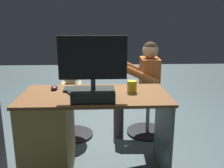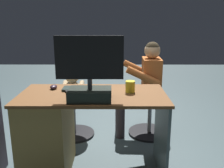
{
  "view_description": "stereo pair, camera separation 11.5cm",
  "coord_description": "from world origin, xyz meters",
  "px_view_note": "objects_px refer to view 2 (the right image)",
  "views": [
    {
      "loc": [
        -0.05,
        2.4,
        1.35
      ],
      "look_at": [
        -0.16,
        0.02,
        0.72
      ],
      "focal_mm": 40.22,
      "sensor_mm": 36.0,
      "label": 1
    },
    {
      "loc": [
        -0.17,
        2.41,
        1.35
      ],
      "look_at": [
        -0.16,
        0.02,
        0.72
      ],
      "focal_mm": 40.22,
      "sensor_mm": 36.0,
      "label": 2
    }
  ],
  "objects_px": {
    "keyboard": "(87,89)",
    "computer_mouse": "(54,87)",
    "monitor": "(90,80)",
    "cup": "(130,87)",
    "teddy_bear": "(73,84)",
    "visitor_chair": "(150,113)",
    "tv_remote": "(69,92)",
    "desk": "(57,131)",
    "office_chair_teddy": "(74,113)",
    "person": "(144,82)"
  },
  "relations": [
    {
      "from": "monitor",
      "to": "cup",
      "type": "relative_size",
      "value": 5.17
    },
    {
      "from": "office_chair_teddy",
      "to": "person",
      "type": "bearing_deg",
      "value": -177.67
    },
    {
      "from": "tv_remote",
      "to": "office_chair_teddy",
      "type": "height_order",
      "value": "tv_remote"
    },
    {
      "from": "computer_mouse",
      "to": "visitor_chair",
      "type": "distance_m",
      "value": 1.25
    },
    {
      "from": "monitor",
      "to": "keyboard",
      "type": "xyz_separation_m",
      "value": [
        0.06,
        -0.28,
        -0.15
      ]
    },
    {
      "from": "cup",
      "to": "monitor",
      "type": "bearing_deg",
      "value": 32.23
    },
    {
      "from": "cup",
      "to": "desk",
      "type": "bearing_deg",
      "value": 3.67
    },
    {
      "from": "monitor",
      "to": "computer_mouse",
      "type": "xyz_separation_m",
      "value": [
        0.35,
        -0.31,
        -0.14
      ]
    },
    {
      "from": "desk",
      "to": "monitor",
      "type": "xyz_separation_m",
      "value": [
        -0.31,
        0.16,
        0.5
      ]
    },
    {
      "from": "desk",
      "to": "keyboard",
      "type": "distance_m",
      "value": 0.45
    },
    {
      "from": "keyboard",
      "to": "computer_mouse",
      "type": "bearing_deg",
      "value": -5.58
    },
    {
      "from": "desk",
      "to": "teddy_bear",
      "type": "distance_m",
      "value": 0.77
    },
    {
      "from": "monitor",
      "to": "visitor_chair",
      "type": "xyz_separation_m",
      "value": [
        -0.61,
        -0.92,
        -0.63
      ]
    },
    {
      "from": "keyboard",
      "to": "visitor_chair",
      "type": "xyz_separation_m",
      "value": [
        -0.67,
        -0.64,
        -0.48
      ]
    },
    {
      "from": "computer_mouse",
      "to": "tv_remote",
      "type": "xyz_separation_m",
      "value": [
        -0.16,
        0.14,
        -0.01
      ]
    },
    {
      "from": "office_chair_teddy",
      "to": "person",
      "type": "height_order",
      "value": "person"
    },
    {
      "from": "desk",
      "to": "office_chair_teddy",
      "type": "relative_size",
      "value": 2.61
    },
    {
      "from": "cup",
      "to": "tv_remote",
      "type": "bearing_deg",
      "value": 4.04
    },
    {
      "from": "computer_mouse",
      "to": "office_chair_teddy",
      "type": "xyz_separation_m",
      "value": [
        -0.07,
        -0.58,
        -0.48
      ]
    },
    {
      "from": "desk",
      "to": "office_chair_teddy",
      "type": "xyz_separation_m",
      "value": [
        -0.03,
        -0.72,
        -0.12
      ]
    },
    {
      "from": "tv_remote",
      "to": "keyboard",
      "type": "bearing_deg",
      "value": -167.96
    },
    {
      "from": "keyboard",
      "to": "visitor_chair",
      "type": "height_order",
      "value": "keyboard"
    },
    {
      "from": "cup",
      "to": "teddy_bear",
      "type": "height_order",
      "value": "cup"
    },
    {
      "from": "teddy_bear",
      "to": "person",
      "type": "relative_size",
      "value": 0.34
    },
    {
      "from": "monitor",
      "to": "teddy_bear",
      "type": "distance_m",
      "value": 0.98
    },
    {
      "from": "visitor_chair",
      "to": "desk",
      "type": "bearing_deg",
      "value": 39.47
    },
    {
      "from": "keyboard",
      "to": "office_chair_teddy",
      "type": "xyz_separation_m",
      "value": [
        0.23,
        -0.61,
        -0.47
      ]
    },
    {
      "from": "visitor_chair",
      "to": "monitor",
      "type": "bearing_deg",
      "value": 56.45
    },
    {
      "from": "monitor",
      "to": "office_chair_teddy",
      "type": "height_order",
      "value": "monitor"
    },
    {
      "from": "teddy_bear",
      "to": "person",
      "type": "xyz_separation_m",
      "value": [
        -0.81,
        -0.02,
        0.02
      ]
    },
    {
      "from": "monitor",
      "to": "person",
      "type": "height_order",
      "value": "monitor"
    },
    {
      "from": "teddy_bear",
      "to": "monitor",
      "type": "bearing_deg",
      "value": 107.37
    },
    {
      "from": "keyboard",
      "to": "computer_mouse",
      "type": "distance_m",
      "value": 0.3
    },
    {
      "from": "cup",
      "to": "teddy_bear",
      "type": "distance_m",
      "value": 0.94
    },
    {
      "from": "office_chair_teddy",
      "to": "teddy_bear",
      "type": "xyz_separation_m",
      "value": [
        0.0,
        -0.01,
        0.35
      ]
    },
    {
      "from": "tv_remote",
      "to": "office_chair_teddy",
      "type": "distance_m",
      "value": 0.87
    },
    {
      "from": "computer_mouse",
      "to": "person",
      "type": "bearing_deg",
      "value": -145.27
    },
    {
      "from": "tv_remote",
      "to": "person",
      "type": "relative_size",
      "value": 0.14
    },
    {
      "from": "desk",
      "to": "computer_mouse",
      "type": "distance_m",
      "value": 0.39
    },
    {
      "from": "teddy_bear",
      "to": "visitor_chair",
      "type": "bearing_deg",
      "value": -178.44
    },
    {
      "from": "office_chair_teddy",
      "to": "person",
      "type": "distance_m",
      "value": 0.89
    },
    {
      "from": "cup",
      "to": "teddy_bear",
      "type": "bearing_deg",
      "value": -48.98
    },
    {
      "from": "monitor",
      "to": "office_chair_teddy",
      "type": "xyz_separation_m",
      "value": [
        0.28,
        -0.89,
        -0.62
      ]
    },
    {
      "from": "monitor",
      "to": "person",
      "type": "bearing_deg",
      "value": -119.84
    },
    {
      "from": "computer_mouse",
      "to": "teddy_bear",
      "type": "relative_size",
      "value": 0.26
    },
    {
      "from": "monitor",
      "to": "teddy_bear",
      "type": "bearing_deg",
      "value": -72.63
    },
    {
      "from": "computer_mouse",
      "to": "teddy_bear",
      "type": "bearing_deg",
      "value": -97.07
    },
    {
      "from": "computer_mouse",
      "to": "person",
      "type": "xyz_separation_m",
      "value": [
        -0.88,
        -0.61,
        -0.11
      ]
    },
    {
      "from": "desk",
      "to": "office_chair_teddy",
      "type": "height_order",
      "value": "desk"
    },
    {
      "from": "office_chair_teddy",
      "to": "visitor_chair",
      "type": "relative_size",
      "value": 0.96
    }
  ]
}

